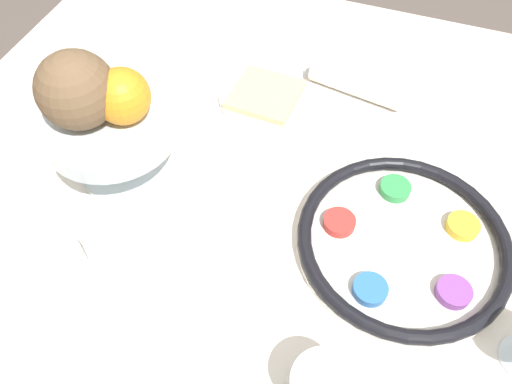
{
  "coord_description": "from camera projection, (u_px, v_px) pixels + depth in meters",
  "views": [
    {
      "loc": [
        -0.07,
        0.51,
        1.35
      ],
      "look_at": [
        0.07,
        0.11,
        0.76
      ],
      "focal_mm": 35.0,
      "sensor_mm": 36.0,
      "label": 1
    }
  ],
  "objects": [
    {
      "name": "bread_plate",
      "position": [
        265.0,
        97.0,
        0.9
      ],
      "size": [
        0.17,
        0.17,
        0.02
      ],
      "color": "silver",
      "rests_on": "dining_table"
    },
    {
      "name": "orange_fruit",
      "position": [
        122.0,
        96.0,
        0.67
      ],
      "size": [
        0.08,
        0.08,
        0.08
      ],
      "color": "orange",
      "rests_on": "fruit_stand"
    },
    {
      "name": "cup_mid",
      "position": [
        58.0,
        271.0,
        0.66
      ],
      "size": [
        0.08,
        0.08,
        0.07
      ],
      "color": "silver",
      "rests_on": "dining_table"
    },
    {
      "name": "napkin_roll",
      "position": [
        356.0,
        85.0,
        0.9
      ],
      "size": [
        0.18,
        0.07,
        0.04
      ],
      "color": "white",
      "rests_on": "dining_table"
    },
    {
      "name": "ground_plane",
      "position": [
        294.0,
        333.0,
        1.38
      ],
      "size": [
        8.0,
        8.0,
        0.0
      ],
      "primitive_type": "plane",
      "color": "#564C47"
    },
    {
      "name": "coconut",
      "position": [
        76.0,
        90.0,
        0.66
      ],
      "size": [
        0.11,
        0.11,
        0.11
      ],
      "color": "brown",
      "rests_on": "fruit_stand"
    },
    {
      "name": "seder_plate",
      "position": [
        403.0,
        242.0,
        0.71
      ],
      "size": [
        0.3,
        0.3,
        0.03
      ],
      "color": "silver",
      "rests_on": "dining_table"
    },
    {
      "name": "fruit_stand",
      "position": [
        112.0,
        131.0,
        0.73
      ],
      "size": [
        0.2,
        0.2,
        0.12
      ],
      "color": "silver",
      "rests_on": "dining_table"
    },
    {
      "name": "spoon",
      "position": [
        349.0,
        76.0,
        0.94
      ],
      "size": [
        0.17,
        0.06,
        0.01
      ],
      "color": "silver",
      "rests_on": "dining_table"
    },
    {
      "name": "dining_table",
      "position": [
        304.0,
        273.0,
        1.1
      ],
      "size": [
        1.32,
        0.96,
        0.72
      ],
      "color": "silver",
      "rests_on": "ground_plane"
    }
  ]
}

